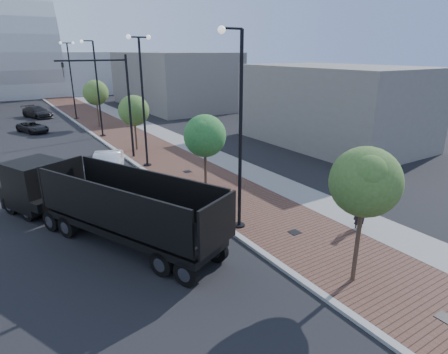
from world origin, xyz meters
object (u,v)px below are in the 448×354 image
pedestrian (360,212)px  white_sedan (108,166)px  dark_car_mid (33,127)px  dump_truck (77,201)px

pedestrian → white_sedan: bearing=-46.4°
dark_car_mid → pedestrian: 35.11m
white_sedan → dark_car_mid: size_ratio=1.25×
dump_truck → dark_car_mid: 25.90m
dark_car_mid → pedestrian: (10.37, -33.54, 0.36)m
dump_truck → white_sedan: dump_truck is taller
dump_truck → white_sedan: 7.58m
dark_car_mid → white_sedan: bearing=-103.5°
white_sedan → dump_truck: bearing=-95.1°
dump_truck → white_sedan: bearing=38.5°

